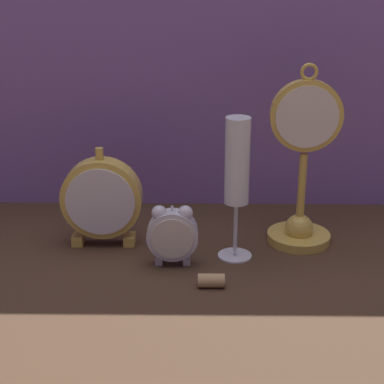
% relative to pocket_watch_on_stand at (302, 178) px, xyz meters
% --- Properties ---
extents(ground_plane, '(4.00, 4.00, 0.00)m').
position_rel_pocket_watch_on_stand_xyz_m(ground_plane, '(-0.19, -0.14, -0.12)').
color(ground_plane, '#422D1E').
extents(fabric_backdrop_drape, '(1.47, 0.01, 0.64)m').
position_rel_pocket_watch_on_stand_xyz_m(fabric_backdrop_drape, '(-0.19, 0.19, 0.20)').
color(fabric_backdrop_drape, '#8460A8').
rests_on(fabric_backdrop_drape, ground_plane).
extents(pocket_watch_on_stand, '(0.12, 0.11, 0.32)m').
position_rel_pocket_watch_on_stand_xyz_m(pocket_watch_on_stand, '(0.00, 0.00, 0.00)').
color(pocket_watch_on_stand, gold).
rests_on(pocket_watch_on_stand, ground_plane).
extents(alarm_clock_twin_bell, '(0.09, 0.03, 0.11)m').
position_rel_pocket_watch_on_stand_xyz_m(alarm_clock_twin_bell, '(-0.22, -0.09, -0.06)').
color(alarm_clock_twin_bell, silver).
rests_on(alarm_clock_twin_bell, ground_plane).
extents(mantel_clock_silver, '(0.14, 0.04, 0.18)m').
position_rel_pocket_watch_on_stand_xyz_m(mantel_clock_silver, '(-0.35, -0.02, -0.03)').
color(mantel_clock_silver, gold).
rests_on(mantel_clock_silver, ground_plane).
extents(champagne_flute, '(0.06, 0.06, 0.25)m').
position_rel_pocket_watch_on_stand_xyz_m(champagne_flute, '(-0.12, -0.06, 0.03)').
color(champagne_flute, silver).
rests_on(champagne_flute, ground_plane).
extents(wine_cork, '(0.04, 0.02, 0.02)m').
position_rel_pocket_watch_on_stand_xyz_m(wine_cork, '(-0.16, -0.17, -0.11)').
color(wine_cork, tan).
rests_on(wine_cork, ground_plane).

